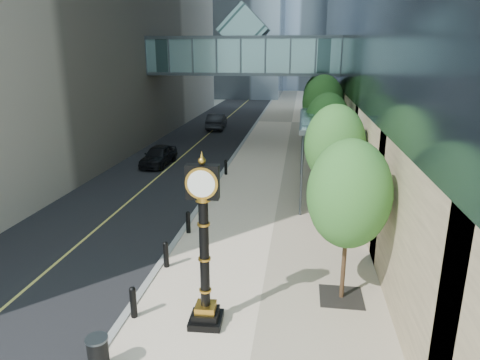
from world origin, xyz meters
name	(u,v)px	position (x,y,z in m)	size (l,w,h in m)	color
ground	(215,348)	(0.00, 0.00, 0.00)	(320.00, 320.00, 0.00)	gray
road	(224,121)	(-7.00, 40.00, 0.01)	(8.00, 180.00, 0.02)	black
sidewalk	(292,122)	(1.00, 40.00, 0.03)	(8.00, 180.00, 0.06)	beige
curb	(257,122)	(-3.00, 40.00, 0.04)	(0.25, 180.00, 0.07)	gray
skywalk	(244,53)	(-3.00, 28.00, 7.71)	(17.00, 4.20, 5.80)	slate
entrance_canopy	(327,121)	(3.48, 14.00, 4.19)	(3.00, 8.00, 4.38)	#383F44
bollard_row	(197,210)	(-2.70, 9.00, 0.51)	(0.20, 16.20, 0.90)	black
street_trees	(326,117)	(3.60, 17.36, 3.94)	(3.02, 28.73, 6.21)	black
street_clock	(204,256)	(-0.48, 1.00, 2.25)	(0.99, 0.99, 5.05)	black
trash_bin	(98,355)	(-2.70, -1.31, 0.51)	(0.52, 0.52, 0.90)	black
pedestrian	(321,192)	(3.19, 11.24, 0.98)	(0.67, 0.44, 1.83)	beige
car_near	(159,155)	(-7.89, 18.87, 0.73)	(1.68, 4.18, 1.43)	black
car_far	(217,121)	(-6.79, 34.56, 0.82)	(1.70, 4.87, 1.60)	black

